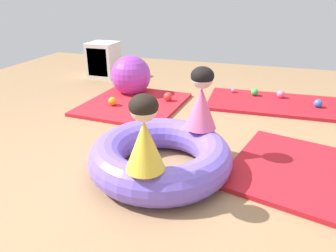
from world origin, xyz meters
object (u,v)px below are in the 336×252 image
(play_ball_pink_second, at_px, (233,90))
(play_ball_yellow, at_px, (135,100))
(inflatable_cushion, at_px, (160,156))
(storage_cube, at_px, (103,60))
(play_ball_green, at_px, (255,92))
(exercise_ball_large, at_px, (131,76))
(play_ball_blue, at_px, (318,103))
(play_ball_teal, at_px, (151,109))
(play_ball_orange, at_px, (113,101))
(child_in_yellow, at_px, (144,134))
(child_in_pink, at_px, (201,99))
(play_ball_pink, at_px, (281,94))
(play_ball_red, at_px, (168,97))

(play_ball_pink_second, bearing_deg, play_ball_yellow, -144.53)
(inflatable_cushion, height_order, storage_cube, storage_cube)
(play_ball_green, relative_size, exercise_ball_large, 0.18)
(play_ball_green, relative_size, play_ball_blue, 0.99)
(exercise_ball_large, bearing_deg, play_ball_teal, -51.00)
(storage_cube, bearing_deg, play_ball_blue, -10.89)
(play_ball_orange, xyz_separation_m, play_ball_teal, (0.52, -0.07, -0.02))
(child_in_yellow, xyz_separation_m, play_ball_green, (0.56, 2.54, -0.44))
(play_ball_yellow, relative_size, play_ball_teal, 0.90)
(child_in_pink, xyz_separation_m, exercise_ball_large, (-1.27, 1.43, -0.26))
(child_in_yellow, height_order, storage_cube, child_in_yellow)
(child_in_pink, distance_m, exercise_ball_large, 1.93)
(play_ball_orange, distance_m, exercise_ball_large, 0.60)
(child_in_yellow, height_order, play_ball_green, child_in_yellow)
(inflatable_cushion, distance_m, play_ball_pink, 2.32)
(inflatable_cushion, xyz_separation_m, play_ball_blue, (1.36, 1.89, -0.05))
(exercise_ball_large, distance_m, storage_cube, 1.10)
(inflatable_cushion, height_order, exercise_ball_large, exercise_ball_large)
(play_ball_pink_second, bearing_deg, play_ball_orange, -144.14)
(play_ball_blue, bearing_deg, play_ball_orange, -163.83)
(play_ball_teal, bearing_deg, play_ball_green, 41.61)
(play_ball_orange, xyz_separation_m, play_ball_red, (0.59, 0.37, 0.00))
(child_in_yellow, relative_size, play_ball_teal, 7.28)
(child_in_yellow, xyz_separation_m, child_in_pink, (0.20, 0.76, 0.01))
(child_in_pink, bearing_deg, exercise_ball_large, -50.22)
(child_in_pink, relative_size, play_ball_teal, 7.43)
(inflatable_cushion, bearing_deg, play_ball_pink_second, 81.64)
(child_in_yellow, distance_m, play_ball_red, 2.09)
(inflatable_cushion, xyz_separation_m, play_ball_green, (0.60, 2.12, -0.05))
(child_in_yellow, height_order, exercise_ball_large, child_in_yellow)
(child_in_yellow, height_order, play_ball_pink_second, child_in_yellow)
(child_in_pink, xyz_separation_m, play_ball_teal, (-0.75, 0.78, -0.45))
(play_ball_blue, relative_size, play_ball_red, 0.89)
(exercise_ball_large, bearing_deg, play_ball_orange, -89.97)
(child_in_pink, xyz_separation_m, play_ball_pink_second, (0.08, 1.82, -0.46))
(play_ball_yellow, bearing_deg, play_ball_pink_second, 35.47)
(play_ball_teal, relative_size, play_ball_pink_second, 1.05)
(play_ball_red, height_order, play_ball_pink_second, play_ball_red)
(play_ball_pink, bearing_deg, child_in_yellow, -109.31)
(inflatable_cushion, bearing_deg, child_in_pink, 55.07)
(play_ball_blue, height_order, play_ball_red, play_ball_red)
(play_ball_pink, relative_size, exercise_ball_large, 0.19)
(child_in_yellow, relative_size, play_ball_pink_second, 7.61)
(inflatable_cushion, xyz_separation_m, play_ball_pink_second, (0.32, 2.17, -0.06))
(child_in_pink, distance_m, play_ball_yellow, 1.53)
(play_ball_pink, xyz_separation_m, exercise_ball_large, (-1.96, -0.36, 0.18))
(inflatable_cushion, distance_m, play_ball_orange, 1.58)
(play_ball_green, bearing_deg, child_in_yellow, -102.49)
(play_ball_teal, height_order, play_ball_red, play_ball_red)
(play_ball_orange, height_order, storage_cube, storage_cube)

